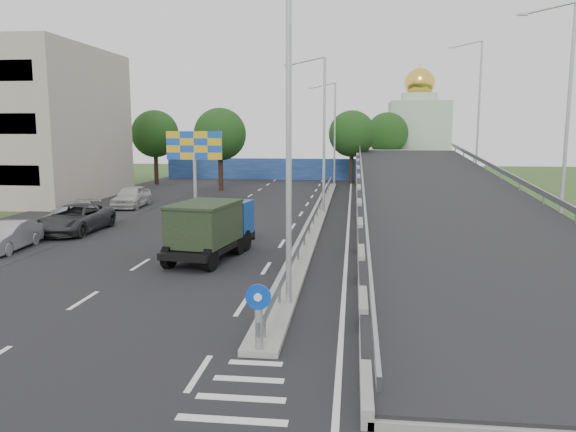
# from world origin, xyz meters

# --- Properties ---
(ground) EXTENTS (160.00, 160.00, 0.00)m
(ground) POSITION_xyz_m (0.00, 0.00, 0.00)
(ground) COLOR #2D4C1E
(ground) RESTS_ON ground
(road_surface) EXTENTS (26.00, 90.00, 0.04)m
(road_surface) POSITION_xyz_m (-3.00, 20.00, 0.00)
(road_surface) COLOR black
(road_surface) RESTS_ON ground
(parking_strip) EXTENTS (8.00, 90.00, 0.05)m
(parking_strip) POSITION_xyz_m (-16.00, 20.00, 0.00)
(parking_strip) COLOR black
(parking_strip) RESTS_ON ground
(median) EXTENTS (1.00, 44.00, 0.20)m
(median) POSITION_xyz_m (0.00, 24.00, 0.10)
(median) COLOR gray
(median) RESTS_ON ground
(overpass_ramp) EXTENTS (10.00, 50.00, 3.50)m
(overpass_ramp) POSITION_xyz_m (7.50, 24.00, 1.75)
(overpass_ramp) COLOR gray
(overpass_ramp) RESTS_ON ground
(median_guardrail) EXTENTS (0.09, 44.00, 0.71)m
(median_guardrail) POSITION_xyz_m (0.00, 24.00, 0.75)
(median_guardrail) COLOR gray
(median_guardrail) RESTS_ON median
(sign_bollard) EXTENTS (0.64, 0.23, 1.67)m
(sign_bollard) POSITION_xyz_m (0.00, 2.17, 1.03)
(sign_bollard) COLOR black
(sign_bollard) RESTS_ON median
(lamp_post_near) EXTENTS (2.74, 0.18, 10.08)m
(lamp_post_near) POSITION_xyz_m (0.11, 6.00, 5.81)
(lamp_post_near) COLOR #B2B5B7
(lamp_post_near) RESTS_ON median
(lamp_post_mid) EXTENTS (2.74, 0.18, 10.08)m
(lamp_post_mid) POSITION_xyz_m (0.11, 26.00, 5.81)
(lamp_post_mid) COLOR #B2B5B7
(lamp_post_mid) RESTS_ON median
(lamp_post_far) EXTENTS (2.74, 0.18, 10.08)m
(lamp_post_far) POSITION_xyz_m (0.11, 46.00, 5.81)
(lamp_post_far) COLOR #B2B5B7
(lamp_post_far) RESTS_ON median
(blue_wall) EXTENTS (30.00, 0.50, 2.40)m
(blue_wall) POSITION_xyz_m (-4.00, 52.00, 1.20)
(blue_wall) COLOR navy
(blue_wall) RESTS_ON ground
(church) EXTENTS (7.00, 7.00, 13.80)m
(church) POSITION_xyz_m (10.00, 60.00, 5.31)
(church) COLOR #B2CCAD
(church) RESTS_ON ground
(billboard) EXTENTS (4.00, 0.24, 5.50)m
(billboard) POSITION_xyz_m (-9.00, 28.00, 4.19)
(billboard) COLOR #B2B5B7
(billboard) RESTS_ON ground
(tree_left_mid) EXTENTS (4.80, 4.80, 7.60)m
(tree_left_mid) POSITION_xyz_m (-10.00, 40.00, 5.18)
(tree_left_mid) COLOR black
(tree_left_mid) RESTS_ON ground
(tree_median_far) EXTENTS (4.80, 4.80, 7.60)m
(tree_median_far) POSITION_xyz_m (2.00, 48.00, 5.18)
(tree_median_far) COLOR black
(tree_median_far) RESTS_ON ground
(tree_left_far) EXTENTS (4.80, 4.80, 7.60)m
(tree_left_far) POSITION_xyz_m (-18.00, 45.00, 5.18)
(tree_left_far) COLOR black
(tree_left_far) RESTS_ON ground
(tree_ramp_far) EXTENTS (4.80, 4.80, 7.60)m
(tree_ramp_far) POSITION_xyz_m (6.00, 55.00, 5.18)
(tree_ramp_far) COLOR black
(tree_ramp_far) RESTS_ON ground
(dump_truck) EXTENTS (2.97, 6.02, 2.54)m
(dump_truck) POSITION_xyz_m (-3.88, 12.67, 1.41)
(dump_truck) COLOR black
(dump_truck) RESTS_ON ground
(parked_car_b) EXTENTS (1.77, 4.28, 1.38)m
(parked_car_b) POSITION_xyz_m (-13.67, 13.00, 0.69)
(parked_car_b) COLOR gray
(parked_car_b) RESTS_ON ground
(parked_car_c) EXTENTS (2.60, 5.55, 1.54)m
(parked_car_c) POSITION_xyz_m (-12.85, 17.81, 0.77)
(parked_car_c) COLOR #2E3033
(parked_car_c) RESTS_ON ground
(parked_car_d) EXTENTS (1.99, 4.66, 1.34)m
(parked_car_d) POSITION_xyz_m (-14.28, 20.13, 0.67)
(parked_car_d) COLOR #A1A5AA
(parked_car_d) RESTS_ON ground
(parked_car_e) EXTENTS (2.20, 4.82, 1.60)m
(parked_car_e) POSITION_xyz_m (-13.75, 27.92, 0.80)
(parked_car_e) COLOR #B5B6B1
(parked_car_e) RESTS_ON ground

